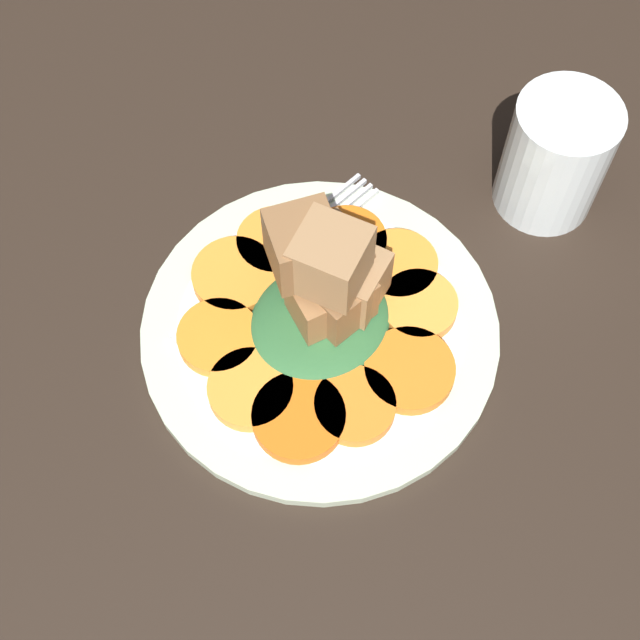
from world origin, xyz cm
name	(u,v)px	position (x,y,z in cm)	size (l,w,h in cm)	color
table_slab	(320,339)	(0.00, 0.00, 1.00)	(120.00, 120.00, 2.00)	black
plate	(320,330)	(0.00, 0.00, 2.52)	(26.04, 26.04, 1.05)	beige
carrot_slice_0	(419,306)	(-6.68, 2.94, 3.66)	(5.64, 5.64, 1.12)	orange
carrot_slice_1	(398,266)	(-7.49, -0.63, 3.66)	(5.93, 5.93, 1.12)	orange
carrot_slice_2	(347,242)	(-5.58, -4.49, 3.66)	(6.03, 6.03, 1.12)	orange
carrot_slice_3	(276,242)	(-1.20, -7.54, 3.66)	(5.90, 5.90, 1.12)	orange
carrot_slice_4	(234,276)	(2.94, -6.83, 3.66)	(6.30, 6.30, 1.12)	orange
carrot_slice_5	(218,337)	(6.60, -3.19, 3.66)	(5.85, 5.85, 1.12)	orange
carrot_slice_6	(251,389)	(6.90, 1.50, 3.66)	(5.96, 5.96, 1.12)	orange
carrot_slice_7	(299,417)	(5.33, 5.11, 3.66)	(6.43, 6.43, 1.12)	#D66114
carrot_slice_8	(355,406)	(1.70, 6.62, 3.66)	(5.63, 5.63, 1.12)	orange
carrot_slice_9	(409,370)	(-2.98, 6.64, 3.66)	(6.38, 6.38, 1.12)	orange
center_pile	(325,286)	(-0.79, -0.57, 7.38)	(10.75, 9.35, 10.69)	#2D6033
fork	(281,254)	(-1.05, -6.62, 3.30)	(19.91, 4.98, 0.40)	silver
water_glass	(554,156)	(-21.52, -0.13, 6.95)	(7.81, 7.81, 9.90)	silver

